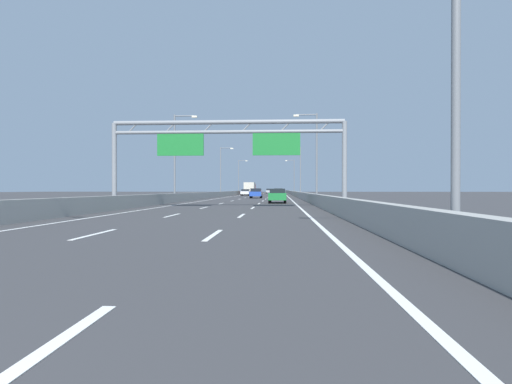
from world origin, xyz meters
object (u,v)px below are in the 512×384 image
Objects in this scene: streetlamp_left_far at (222,168)px; sign_gantry at (228,141)px; streetlamp_right_distant at (293,175)px; streetlamp_left_mid at (177,152)px; yellow_car at (278,192)px; streetlamp_right_near at (445,9)px; orange_car at (255,191)px; streetlamp_right_far at (299,168)px; red_car at (279,191)px; streetlamp_left_distant at (239,175)px; streetlamp_right_mid at (315,152)px; blue_car at (256,193)px; green_car at (277,195)px; box_truck at (250,188)px; silver_car at (269,191)px; white_car at (246,192)px.

sign_gantry is at bearing -81.48° from streetlamp_left_far.
streetlamp_left_mid is at bearing -102.03° from streetlamp_right_distant.
yellow_car is at bearing 5.58° from streetlamp_left_far.
orange_car is (-11.01, 112.71, -4.65)m from streetlamp_right_near.
streetlamp_right_far is 2.13× the size of red_car.
yellow_car is at bearing 165.05° from streetlamp_right_far.
streetlamp_left_distant reaches higher than red_car.
streetlamp_right_mid is at bearing -66.91° from streetlamp_left_far.
blue_car is at bearing -81.55° from streetlamp_left_distant.
streetlamp_left_far is 14.93m from streetlamp_right_far.
orange_car is at bearing 94.99° from green_car.
streetlamp_left_mid is 14.93m from streetlamp_right_mid.
streetlamp_right_near is 2.03× the size of green_car.
sign_gantry is 85.26m from streetlamp_right_distant.
streetlamp_left_distant is at bearing 98.09° from streetlamp_right_near.
streetlamp_left_mid reaches higher than orange_car.
streetlamp_right_distant reaches higher than box_truck.
streetlamp_right_near is at bearing -81.91° from streetlamp_left_distant.
box_truck is at bearing 92.92° from sign_gantry.
yellow_car is (-4.00, 1.07, -4.61)m from streetlamp_right_far.
yellow_car is 1.11× the size of silver_car.
streetlamp_right_near is 1.00× the size of streetlamp_left_distant.
red_car is at bearing -81.61° from silver_car.
streetlamp_right_near is 71.38m from yellow_car.
yellow_car is at bearing 78.80° from blue_car.
streetlamp_right_mid is at bearing -83.68° from yellow_car.
streetlamp_left_distant is 2.03× the size of green_car.
sign_gantry is at bearing -90.16° from blue_car.
yellow_car is at bearing -90.12° from red_car.
streetlamp_right_mid is 70.05m from streetlamp_right_distant.
streetlamp_right_near is 2.29× the size of silver_car.
streetlamp_right_near is 105.20m from red_car.
streetlamp_left_far is 36.95m from red_car.
red_car is (-3.93, 69.99, -4.61)m from streetlamp_right_mid.
streetlamp_right_near is at bearing -69.69° from sign_gantry.
streetlamp_right_distant is 27.94m from white_car.
streetlamp_right_near is 32.35m from green_car.
white_car is at bearing 68.95° from streetlamp_left_far.
streetlamp_right_distant reaches higher than white_car.
green_car is (0.06, -39.35, -0.05)m from yellow_car.
silver_car reaches higher than orange_car.
yellow_car is 24.17m from box_truck.
blue_car is 22.63m from green_car.
blue_car reaches higher than white_car.
streetlamp_left_mid is 1.00× the size of streetlamp_right_mid.
box_truck is at bearing 81.26° from streetlamp_left_far.
orange_car is at bearing 99.57° from yellow_car.
streetlamp_left_far is 1.00× the size of streetlamp_right_distant.
streetlamp_right_near is 35.03m from streetlamp_right_mid.
streetlamp_right_distant is 2.06× the size of white_car.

